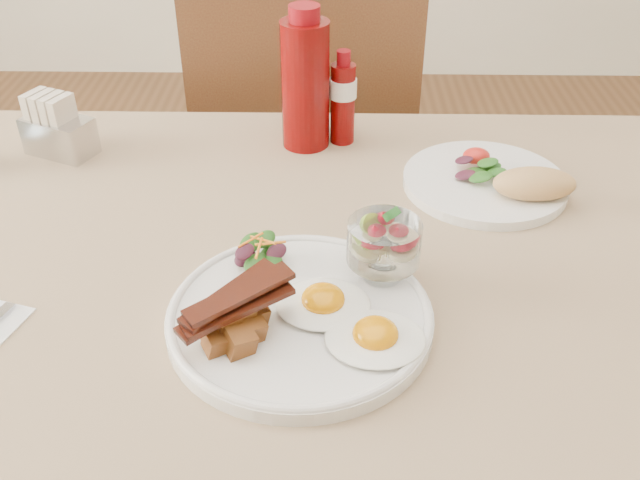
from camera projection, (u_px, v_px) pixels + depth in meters
table at (286, 332)px, 0.87m from camera, size 1.33×0.88×0.75m
chair_far at (306, 167)px, 1.50m from camera, size 0.42×0.42×0.93m
main_plate at (300, 318)px, 0.75m from camera, size 0.28×0.28×0.02m
fried_eggs at (348, 319)px, 0.72m from camera, size 0.17×0.15×0.03m
bacon_potato_pile at (235, 316)px, 0.70m from camera, size 0.12×0.10×0.05m
side_salad at (261, 255)px, 0.80m from camera, size 0.07×0.06×0.04m
fruit_cup at (384, 243)px, 0.77m from camera, size 0.08×0.08×0.08m
second_plate at (496, 181)px, 0.97m from camera, size 0.23×0.22×0.06m
ketchup_bottle at (305, 83)px, 1.04m from camera, size 0.09×0.09×0.21m
hot_sauce_bottle at (343, 99)px, 1.06m from camera, size 0.04×0.04×0.14m
sugar_caddy at (57, 129)px, 1.05m from camera, size 0.11×0.09×0.09m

